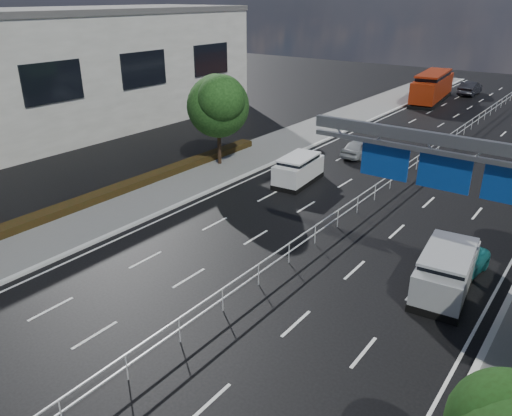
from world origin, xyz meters
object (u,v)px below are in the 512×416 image
Objects in this scene: near_car_dark at (470,88)px; white_minivan at (298,170)px; overhead_gantry at (464,170)px; red_bus at (432,86)px; near_car_silver at (359,148)px; parked_car_teal at (453,265)px; silver_minivan at (446,271)px.

white_minivan is at bearing 89.29° from near_car_dark.
overhead_gantry is 0.90× the size of red_bus.
red_bus reaches higher than near_car_dark.
parked_car_teal is at bearing 128.05° from near_car_silver.
parked_car_teal is at bearing -76.67° from red_bus.
silver_minivan reaches higher than white_minivan.
silver_minivan is at bearing 125.70° from near_car_silver.
overhead_gantry is 4.69m from silver_minivan.
silver_minivan is 1.39m from parked_car_teal.
red_bus is 41.39m from parked_car_teal.
near_car_dark is (-11.70, 47.85, -4.78)m from overhead_gantry.
white_minivan is at bearing -92.75° from red_bus.
parked_car_teal is (11.46, -45.91, -0.22)m from near_car_dark.
near_car_dark is 1.04× the size of silver_minivan.
red_bus reaches higher than parked_car_teal.
silver_minivan is at bearing 105.71° from overhead_gantry.
silver_minivan is at bearing -37.72° from white_minivan.
overhead_gantry is 2.03× the size of near_car_dark.
near_car_dark reaches higher than parked_car_teal.
red_bus is at bearing 109.20° from overhead_gantry.
red_bus reaches higher than silver_minivan.
red_bus is at bearing 102.80° from silver_minivan.
red_bus is 7.48m from near_car_dark.
near_car_silver is 19.19m from silver_minivan.
silver_minivan is (11.53, -47.25, 0.12)m from near_car_dark.
red_bus reaches higher than near_car_silver.
white_minivan is 0.88× the size of near_car_dark.
overhead_gantry is at bearing -80.75° from silver_minivan.
parked_car_teal is (-0.24, 1.95, -4.99)m from overhead_gantry.
red_bus reaches higher than white_minivan.
overhead_gantry reaches higher than white_minivan.
parked_car_teal is (11.28, -14.12, -0.05)m from near_car_silver.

